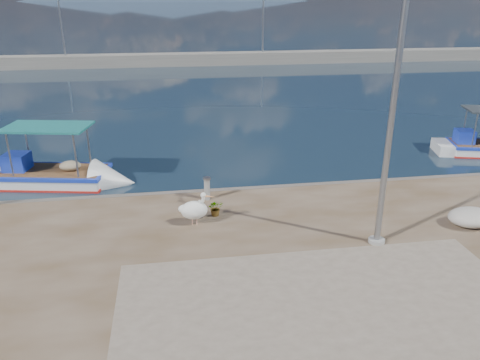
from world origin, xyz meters
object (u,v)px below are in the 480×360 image
(boat_left, at_px, (53,178))
(lamp_post, at_px, (390,124))
(pelican, at_px, (195,210))
(bollard_near, at_px, (207,188))

(boat_left, height_order, lamp_post, lamp_post)
(pelican, bearing_deg, lamp_post, -8.23)
(boat_left, xyz_separation_m, bollard_near, (5.64, -3.54, 0.71))
(pelican, distance_m, bollard_near, 1.84)
(boat_left, xyz_separation_m, lamp_post, (9.94, -7.10, 3.59))
(boat_left, xyz_separation_m, pelican, (5.12, -5.31, 0.77))
(bollard_near, bearing_deg, lamp_post, -39.61)
(boat_left, bearing_deg, lamp_post, -24.52)
(lamp_post, height_order, bollard_near, lamp_post)
(lamp_post, relative_size, bollard_near, 9.09)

